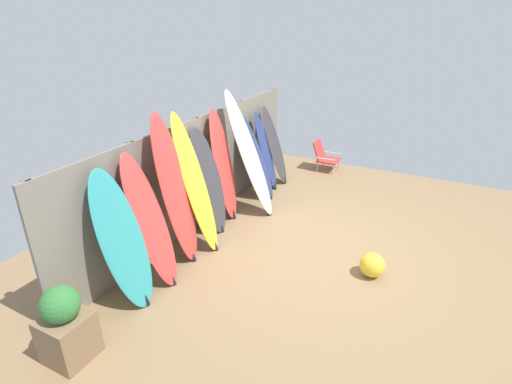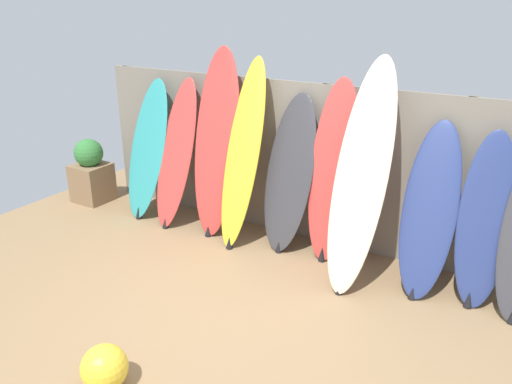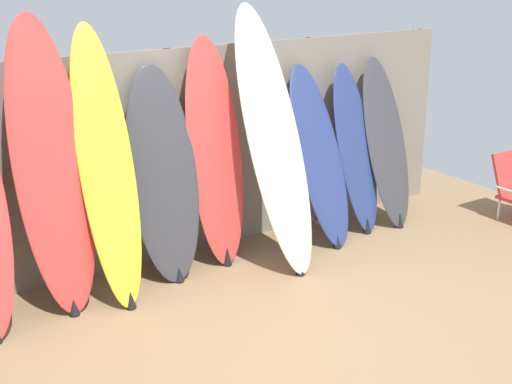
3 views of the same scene
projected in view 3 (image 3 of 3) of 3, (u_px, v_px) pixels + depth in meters
The scene contains 10 objects.
ground at pixel (315, 353), 4.74m from camera, with size 7.68×7.68×0.00m, color #8E704C.
fence_back at pixel (171, 156), 6.04m from camera, with size 6.08×0.11×1.80m.
surfboard_red_2 at pixel (52, 168), 5.07m from camera, with size 0.60×0.57×2.16m.
surfboard_yellow_3 at pixel (107, 168), 5.25m from camera, with size 0.46×0.74×2.07m.
surfboard_charcoal_4 at pixel (163, 176), 5.68m from camera, with size 0.63×0.57×1.71m.
surfboard_red_5 at pixel (215, 155), 5.92m from camera, with size 0.51×0.42×1.91m.
surfboard_cream_6 at pixel (274, 139), 5.87m from camera, with size 0.52×0.94×2.16m.
surfboard_navy_7 at pixel (319, 157), 6.42m from camera, with size 0.55×0.73×1.60m.
surfboard_navy_8 at pixel (356, 150), 6.71m from camera, with size 0.52×0.56×1.57m.
surfboard_charcoal_9 at pixel (386, 144), 6.88m from camera, with size 0.48×0.60×1.60m.
Camera 3 is at (-2.63, -3.24, 2.52)m, focal length 50.00 mm.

